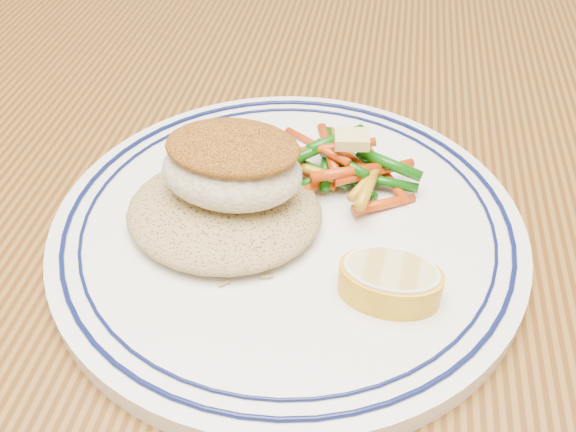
{
  "coord_description": "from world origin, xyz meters",
  "views": [
    {
      "loc": [
        0.06,
        -0.34,
        1.04
      ],
      "look_at": [
        0.01,
        -0.05,
        0.77
      ],
      "focal_mm": 40.0,
      "sensor_mm": 36.0,
      "label": 1
    }
  ],
  "objects_px": {
    "vegetable_pile": "(343,166)",
    "rice_pilaf": "(224,208)",
    "dining_table": "(282,284)",
    "lemon_wedge": "(390,280)",
    "plate": "(288,228)",
    "fish_fillet": "(232,165)"
  },
  "relations": [
    {
      "from": "plate",
      "to": "fish_fillet",
      "type": "height_order",
      "value": "fish_fillet"
    },
    {
      "from": "fish_fillet",
      "to": "vegetable_pile",
      "type": "xyz_separation_m",
      "value": [
        0.06,
        0.04,
        -0.03
      ]
    },
    {
      "from": "rice_pilaf",
      "to": "lemon_wedge",
      "type": "distance_m",
      "value": 0.11
    },
    {
      "from": "plate",
      "to": "rice_pilaf",
      "type": "relative_size",
      "value": 2.43
    },
    {
      "from": "dining_table",
      "to": "lemon_wedge",
      "type": "xyz_separation_m",
      "value": [
        0.08,
        -0.1,
        0.12
      ]
    },
    {
      "from": "dining_table",
      "to": "lemon_wedge",
      "type": "relative_size",
      "value": 24.55
    },
    {
      "from": "plate",
      "to": "lemon_wedge",
      "type": "height_order",
      "value": "lemon_wedge"
    },
    {
      "from": "dining_table",
      "to": "fish_fillet",
      "type": "height_order",
      "value": "fish_fillet"
    },
    {
      "from": "dining_table",
      "to": "vegetable_pile",
      "type": "relative_size",
      "value": 14.53
    },
    {
      "from": "dining_table",
      "to": "plate",
      "type": "height_order",
      "value": "plate"
    },
    {
      "from": "dining_table",
      "to": "lemon_wedge",
      "type": "bearing_deg",
      "value": -50.88
    },
    {
      "from": "dining_table",
      "to": "lemon_wedge",
      "type": "height_order",
      "value": "lemon_wedge"
    },
    {
      "from": "plate",
      "to": "fish_fillet",
      "type": "distance_m",
      "value": 0.06
    },
    {
      "from": "vegetable_pile",
      "to": "lemon_wedge",
      "type": "bearing_deg",
      "value": -69.71
    },
    {
      "from": "fish_fillet",
      "to": "dining_table",
      "type": "bearing_deg",
      "value": 62.94
    },
    {
      "from": "dining_table",
      "to": "rice_pilaf",
      "type": "relative_size",
      "value": 12.15
    },
    {
      "from": "rice_pilaf",
      "to": "dining_table",
      "type": "bearing_deg",
      "value": 62.83
    },
    {
      "from": "fish_fillet",
      "to": "lemon_wedge",
      "type": "height_order",
      "value": "fish_fillet"
    },
    {
      "from": "dining_table",
      "to": "plate",
      "type": "relative_size",
      "value": 5.0
    },
    {
      "from": "dining_table",
      "to": "fish_fillet",
      "type": "bearing_deg",
      "value": -117.06
    },
    {
      "from": "vegetable_pile",
      "to": "rice_pilaf",
      "type": "bearing_deg",
      "value": -142.47
    },
    {
      "from": "fish_fillet",
      "to": "lemon_wedge",
      "type": "xyz_separation_m",
      "value": [
        0.1,
        -0.05,
        -0.03
      ]
    }
  ]
}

